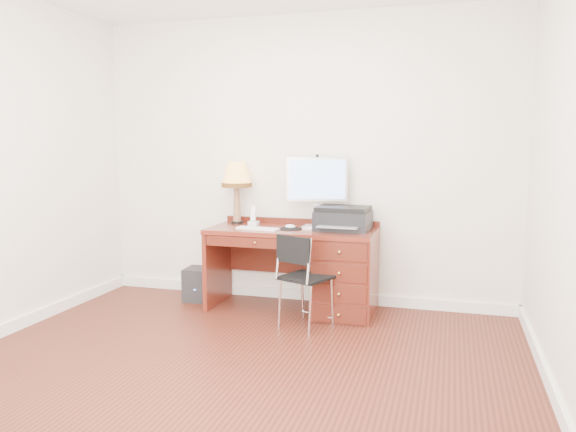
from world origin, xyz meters
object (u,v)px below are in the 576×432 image
(leg_lamp, at_px, (237,178))
(phone, at_px, (254,220))
(chair, at_px, (304,272))
(equipment_box, at_px, (200,284))
(printer, at_px, (343,218))
(desk, at_px, (327,267))
(monitor, at_px, (318,183))

(leg_lamp, height_order, phone, leg_lamp)
(chair, bearing_deg, equipment_box, 178.60)
(phone, bearing_deg, printer, -1.60)
(desk, distance_m, phone, 0.82)
(printer, height_order, equipment_box, printer)
(leg_lamp, bearing_deg, printer, -6.56)
(desk, bearing_deg, phone, 173.96)
(monitor, bearing_deg, chair, -102.62)
(printer, height_order, chair, printer)
(chair, height_order, equipment_box, chair)
(desk, relative_size, leg_lamp, 2.55)
(phone, bearing_deg, equipment_box, -175.23)
(printer, bearing_deg, monitor, 159.43)
(monitor, distance_m, leg_lamp, 0.80)
(desk, distance_m, monitor, 0.76)
(desk, bearing_deg, monitor, 128.83)
(chair, bearing_deg, leg_lamp, 164.74)
(monitor, bearing_deg, leg_lamp, 163.03)
(desk, height_order, leg_lamp, leg_lamp)
(leg_lamp, relative_size, equipment_box, 1.86)
(phone, bearing_deg, chair, -40.43)
(printer, distance_m, chair, 0.68)
(chair, xyz_separation_m, equipment_box, (-1.18, 0.52, -0.31))
(phone, height_order, equipment_box, phone)
(monitor, xyz_separation_m, chair, (0.04, -0.63, -0.68))
(monitor, xyz_separation_m, printer, (0.26, -0.11, -0.30))
(phone, xyz_separation_m, equipment_box, (-0.54, -0.04, -0.65))
(chair, distance_m, equipment_box, 1.33)
(printer, relative_size, equipment_box, 1.54)
(monitor, bearing_deg, equipment_box, 169.52)
(monitor, bearing_deg, desk, -67.33)
(monitor, xyz_separation_m, equipment_box, (-1.14, -0.11, -0.99))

